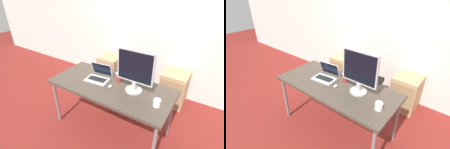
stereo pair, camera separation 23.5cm
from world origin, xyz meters
The scene contains 11 objects.
ground_plane centered at (0.00, 0.00, 0.00)m, with size 14.00×14.00×0.00m, color maroon.
wall_back centered at (0.00, 1.43, 1.30)m, with size 10.00×0.05×2.60m.
desk centered at (0.00, 0.00, 0.72)m, with size 1.70×0.77×0.77m.
office_chair centered at (0.04, 0.73, 0.42)m, with size 0.56×0.59×1.10m.
cabinet_left centered at (-0.75, 1.16, 0.31)m, with size 0.43×0.48×0.62m.
cabinet_right centered at (0.62, 1.16, 0.31)m, with size 0.43×0.48×0.62m.
laptop_center centered at (-0.24, 0.05, 0.82)m, with size 0.35×0.31×0.22m.
monitor centered at (0.33, 0.05, 1.07)m, with size 0.48×0.22×0.56m.
mouse centered at (0.03, -0.05, 0.79)m, with size 0.04×0.07×0.03m.
coffee_cup_white centered at (0.69, -0.09, 0.82)m, with size 0.09×0.09×0.09m.
coffee_cup_brown centered at (0.03, 0.16, 0.83)m, with size 0.09×0.09×0.12m.
Camera 1 is at (1.12, -1.69, 2.06)m, focal length 28.00 mm.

